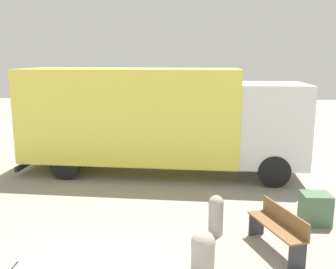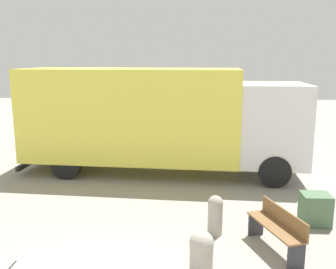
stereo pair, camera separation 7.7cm
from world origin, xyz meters
name	(u,v)px [view 1 (the left image)]	position (x,y,z in m)	size (l,w,h in m)	color
delivery_truck	(158,116)	(0.47, 7.28, 1.86)	(9.10, 2.99, 3.37)	#EAE04C
park_bench	(278,227)	(3.20, 2.21, 0.48)	(0.88, 1.56, 0.84)	brown
bollard_near_bench	(203,250)	(1.71, 1.41, 0.39)	(0.43, 0.43, 0.75)	#9E998C
bollard_far_bench	(216,213)	(2.04, 2.85, 0.47)	(0.33, 0.33, 0.86)	#9E998C
utility_box	(315,209)	(4.33, 3.49, 0.36)	(0.63, 0.54, 0.71)	#4C6B4C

